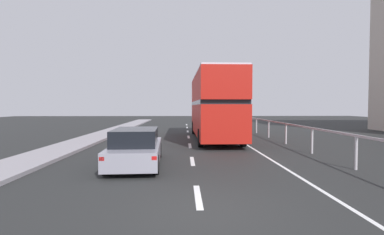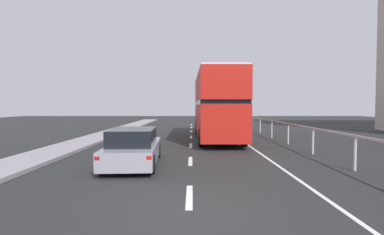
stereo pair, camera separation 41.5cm
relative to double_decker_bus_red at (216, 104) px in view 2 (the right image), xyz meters
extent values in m
cube|color=#252626|center=(-1.69, -13.35, -2.39)|extent=(75.85, 120.00, 0.10)
cube|color=silver|center=(-1.69, -12.46, -2.34)|extent=(0.16, 1.94, 0.01)
cube|color=silver|center=(-1.69, -7.82, -2.34)|extent=(0.16, 1.94, 0.01)
cube|color=silver|center=(-1.69, -3.18, -2.34)|extent=(0.16, 1.94, 0.01)
cube|color=silver|center=(-1.69, 1.46, -2.34)|extent=(0.16, 1.94, 0.01)
cube|color=silver|center=(-1.69, 6.10, -2.34)|extent=(0.16, 1.94, 0.01)
cube|color=silver|center=(-1.69, 10.74, -2.34)|extent=(0.16, 1.94, 0.01)
cube|color=silver|center=(-1.69, 15.38, -2.34)|extent=(0.16, 1.94, 0.01)
cube|color=silver|center=(1.60, -4.35, -2.34)|extent=(0.12, 46.00, 0.01)
cube|color=#B4AEB4|center=(3.99, -4.35, -1.15)|extent=(0.08, 42.00, 0.08)
cylinder|color=#B4AEB4|center=(3.99, -9.60, -1.74)|extent=(0.10, 0.10, 1.20)
cylinder|color=#B4AEB4|center=(3.99, -6.10, -1.74)|extent=(0.10, 0.10, 1.20)
cylinder|color=#B4AEB4|center=(3.99, -2.60, -1.74)|extent=(0.10, 0.10, 1.20)
cylinder|color=#B4AEB4|center=(3.99, 0.90, -1.74)|extent=(0.10, 0.10, 1.20)
cylinder|color=#B4AEB4|center=(3.99, 4.40, -1.74)|extent=(0.10, 0.10, 1.20)
cylinder|color=#B4AEB4|center=(3.99, 7.90, -1.74)|extent=(0.10, 0.10, 1.20)
cylinder|color=#B4AEB4|center=(3.99, 11.40, -1.74)|extent=(0.10, 0.10, 1.20)
cylinder|color=#B4AEB4|center=(3.99, 14.90, -1.74)|extent=(0.10, 0.10, 1.20)
cube|color=#B51A12|center=(0.00, -0.01, -1.00)|extent=(2.68, 10.62, 1.97)
cube|color=black|center=(0.00, -0.01, 0.10)|extent=(2.69, 10.20, 0.24)
cube|color=#B51A12|center=(0.00, -0.01, 1.08)|extent=(2.68, 10.62, 1.71)
cube|color=silver|center=(0.00, -0.01, 1.99)|extent=(2.62, 10.41, 0.10)
cube|color=black|center=(-0.07, 5.27, -0.91)|extent=(2.28, 0.07, 1.38)
cube|color=yellow|center=(-0.07, 5.27, 1.51)|extent=(1.52, 0.06, 0.28)
cylinder|color=black|center=(-1.22, 3.87, -1.84)|extent=(0.29, 1.00, 1.00)
cylinder|color=black|center=(1.12, 3.90, -1.84)|extent=(0.29, 1.00, 1.00)
cylinder|color=black|center=(-1.12, -3.72, -1.84)|extent=(0.29, 1.00, 1.00)
cylinder|color=black|center=(1.22, -3.69, -1.84)|extent=(0.29, 1.00, 1.00)
cube|color=gray|center=(-3.83, -8.53, -1.85)|extent=(2.00, 4.63, 0.63)
cube|color=black|center=(-3.82, -8.75, -1.24)|extent=(1.68, 2.58, 0.58)
cube|color=red|center=(-4.50, -10.81, -1.69)|extent=(0.16, 0.07, 0.12)
cube|color=red|center=(-2.93, -10.72, -1.69)|extent=(0.16, 0.07, 0.12)
cylinder|color=black|center=(-4.71, -7.00, -2.02)|extent=(0.23, 0.65, 0.64)
cylinder|color=black|center=(-3.11, -6.91, -2.02)|extent=(0.23, 0.65, 0.64)
cylinder|color=black|center=(-4.55, -10.14, -2.02)|extent=(0.23, 0.65, 0.64)
cylinder|color=black|center=(-2.95, -10.05, -2.02)|extent=(0.23, 0.65, 0.64)
camera|label=1|loc=(-2.04, -19.58, -0.12)|focal=27.35mm
camera|label=2|loc=(-1.62, -19.58, -0.12)|focal=27.35mm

